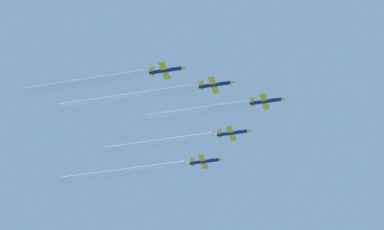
{
  "coord_description": "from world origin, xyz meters",
  "views": [
    {
      "loc": [
        260.62,
        46.14,
        2.89
      ],
      "look_at": [
        0.15,
        -14.58,
        204.54
      ],
      "focal_mm": 105.45,
      "sensor_mm": 36.0,
      "label": 1
    }
  ],
  "objects_px": {
    "jet_outer_right": "(167,70)",
    "jet_left_wingman": "(234,133)",
    "jet_outer_left": "(206,161)",
    "jet_lead": "(267,101)",
    "jet_right_wingman": "(216,85)"
  },
  "relations": [
    {
      "from": "jet_lead",
      "to": "jet_outer_left",
      "type": "xyz_separation_m",
      "value": [
        -22.66,
        -23.65,
        -2.61
      ]
    },
    {
      "from": "jet_outer_right",
      "to": "jet_left_wingman",
      "type": "bearing_deg",
      "value": 161.45
    },
    {
      "from": "jet_outer_right",
      "to": "jet_right_wingman",
      "type": "bearing_deg",
      "value": 135.31
    },
    {
      "from": "jet_left_wingman",
      "to": "jet_outer_left",
      "type": "relative_size",
      "value": 1.0
    },
    {
      "from": "jet_outer_left",
      "to": "jet_lead",
      "type": "bearing_deg",
      "value": 46.23
    },
    {
      "from": "jet_lead",
      "to": "jet_left_wingman",
      "type": "xyz_separation_m",
      "value": [
        -11.58,
        -12.44,
        -1.29
      ]
    },
    {
      "from": "jet_outer_left",
      "to": "jet_outer_right",
      "type": "distance_m",
      "value": 46.67
    },
    {
      "from": "jet_outer_left",
      "to": "jet_right_wingman",
      "type": "bearing_deg",
      "value": 17.33
    },
    {
      "from": "jet_lead",
      "to": "jet_outer_right",
      "type": "bearing_deg",
      "value": -45.44
    },
    {
      "from": "jet_left_wingman",
      "to": "jet_outer_right",
      "type": "xyz_separation_m",
      "value": [
        35.58,
        -11.94,
        -1.53
      ]
    },
    {
      "from": "jet_lead",
      "to": "jet_outer_right",
      "type": "distance_m",
      "value": 34.33
    },
    {
      "from": "jet_right_wingman",
      "to": "jet_outer_right",
      "type": "height_order",
      "value": "jet_right_wingman"
    },
    {
      "from": "jet_left_wingman",
      "to": "jet_outer_left",
      "type": "bearing_deg",
      "value": -134.68
    },
    {
      "from": "jet_left_wingman",
      "to": "jet_outer_right",
      "type": "relative_size",
      "value": 1.0
    },
    {
      "from": "jet_right_wingman",
      "to": "jet_lead",
      "type": "bearing_deg",
      "value": 133.85
    }
  ]
}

